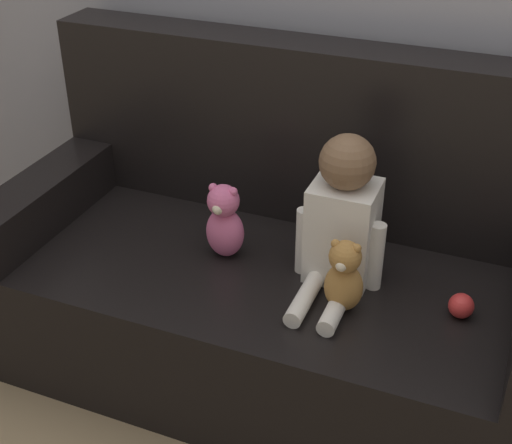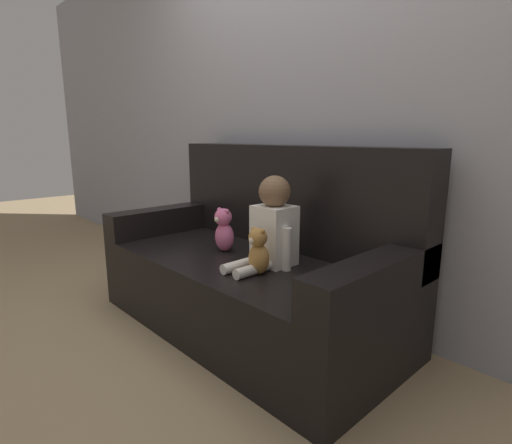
{
  "view_description": "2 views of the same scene",
  "coord_description": "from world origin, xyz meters",
  "px_view_note": "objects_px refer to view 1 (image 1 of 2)",
  "views": [
    {
      "loc": [
        0.63,
        -1.69,
        1.65
      ],
      "look_at": [
        -0.05,
        -0.02,
        0.55
      ],
      "focal_mm": 50.0,
      "sensor_mm": 36.0,
      "label": 1
    },
    {
      "loc": [
        1.55,
        -1.38,
        1.05
      ],
      "look_at": [
        0.11,
        -0.02,
        0.62
      ],
      "focal_mm": 28.0,
      "sensor_mm": 36.0,
      "label": 2
    }
  ],
  "objects_px": {
    "person_baby": "(342,220)",
    "toy_ball": "(461,306)",
    "plush_toy_side": "(224,221)",
    "couch": "(282,270)",
    "teddy_bear_brown": "(344,276)"
  },
  "relations": [
    {
      "from": "person_baby",
      "to": "teddy_bear_brown",
      "type": "relative_size",
      "value": 2.01
    },
    {
      "from": "person_baby",
      "to": "toy_ball",
      "type": "relative_size",
      "value": 6.4
    },
    {
      "from": "toy_ball",
      "to": "teddy_bear_brown",
      "type": "bearing_deg",
      "value": -163.49
    },
    {
      "from": "plush_toy_side",
      "to": "person_baby",
      "type": "bearing_deg",
      "value": 3.65
    },
    {
      "from": "couch",
      "to": "plush_toy_side",
      "type": "height_order",
      "value": "couch"
    },
    {
      "from": "teddy_bear_brown",
      "to": "person_baby",
      "type": "bearing_deg",
      "value": 110.31
    },
    {
      "from": "person_baby",
      "to": "teddy_bear_brown",
      "type": "distance_m",
      "value": 0.18
    },
    {
      "from": "teddy_bear_brown",
      "to": "toy_ball",
      "type": "xyz_separation_m",
      "value": [
        0.31,
        0.09,
        -0.08
      ]
    },
    {
      "from": "couch",
      "to": "teddy_bear_brown",
      "type": "distance_m",
      "value": 0.39
    },
    {
      "from": "plush_toy_side",
      "to": "toy_ball",
      "type": "relative_size",
      "value": 3.51
    },
    {
      "from": "couch",
      "to": "plush_toy_side",
      "type": "bearing_deg",
      "value": -147.66
    },
    {
      "from": "couch",
      "to": "person_baby",
      "type": "height_order",
      "value": "couch"
    },
    {
      "from": "couch",
      "to": "toy_ball",
      "type": "relative_size",
      "value": 24.7
    },
    {
      "from": "toy_ball",
      "to": "person_baby",
      "type": "bearing_deg",
      "value": 171.5
    },
    {
      "from": "person_baby",
      "to": "toy_ball",
      "type": "bearing_deg",
      "value": -8.5
    }
  ]
}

